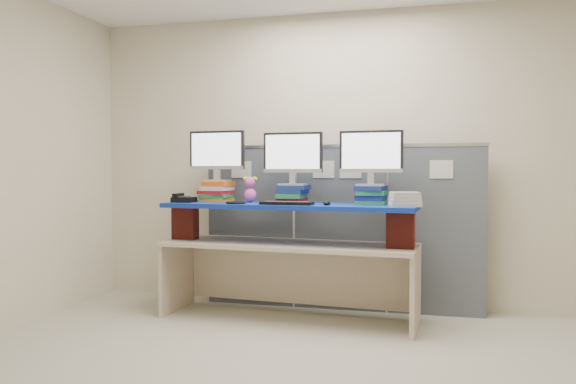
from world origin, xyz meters
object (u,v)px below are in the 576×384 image
(monitor_center, at_px, (293,155))
(desk_phone, at_px, (183,199))
(blue_board, at_px, (288,206))
(monitor_right, at_px, (371,154))
(keyboard, at_px, (287,203))
(monitor_left, at_px, (217,153))
(desk, at_px, (288,258))

(monitor_center, bearing_deg, desk_phone, -167.88)
(blue_board, bearing_deg, desk_phone, -174.71)
(monitor_right, relative_size, keyboard, 1.21)
(blue_board, bearing_deg, keyboard, -75.49)
(desk_phone, bearing_deg, blue_board, 0.80)
(blue_board, relative_size, monitor_left, 4.10)
(monitor_center, relative_size, monitor_right, 1.00)
(desk, relative_size, monitor_center, 4.19)
(monitor_left, height_order, desk_phone, monitor_left)
(monitor_left, xyz_separation_m, monitor_center, (0.73, -0.05, -0.03))
(desk, distance_m, monitor_right, 1.14)
(monitor_right, distance_m, keyboard, 0.82)
(monitor_center, distance_m, desk_phone, 1.06)
(monitor_center, xyz_separation_m, desk_phone, (-0.98, -0.14, -0.39))
(desk, relative_size, monitor_left, 4.19)
(monitor_left, relative_size, keyboard, 1.21)
(monitor_left, bearing_deg, desk, -9.29)
(monitor_left, xyz_separation_m, keyboard, (0.74, -0.32, -0.43))
(desk, xyz_separation_m, keyboard, (0.03, -0.15, 0.49))
(blue_board, distance_m, desk_phone, 0.97)
(monitor_right, xyz_separation_m, keyboard, (-0.67, -0.22, -0.41))
(desk, distance_m, desk_phone, 1.09)
(desk, xyz_separation_m, monitor_left, (-0.72, 0.17, 0.92))
(blue_board, xyz_separation_m, monitor_left, (-0.72, 0.17, 0.47))
(blue_board, distance_m, monitor_right, 0.83)
(keyboard, xyz_separation_m, desk_phone, (-0.99, 0.13, 0.02))
(monitor_left, xyz_separation_m, desk_phone, (-0.25, -0.19, -0.42))
(blue_board, xyz_separation_m, monitor_right, (0.70, 0.07, 0.44))
(blue_board, height_order, monitor_right, monitor_right)
(monitor_right, bearing_deg, desk, -170.31)
(monitor_center, distance_m, monitor_right, 0.69)
(monitor_center, xyz_separation_m, monitor_right, (0.69, -0.05, 0.00))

